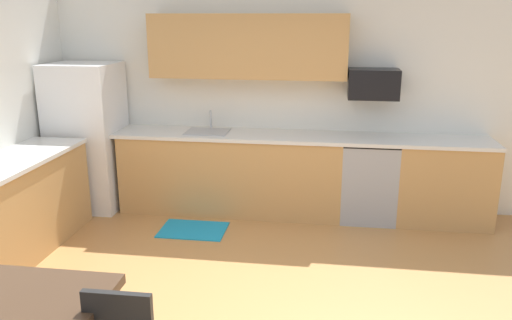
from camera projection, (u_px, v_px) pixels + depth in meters
wall_back at (276, 93)px, 6.02m from camera, size 5.80×0.10×2.70m
cabinet_run_back at (231, 174)px, 6.00m from camera, size 2.53×0.60×0.90m
cabinet_run_back_right at (443, 183)px, 5.67m from camera, size 1.02×0.60×0.90m
cabinet_run_left at (10, 213)px, 4.82m from camera, size 0.60×2.00×0.90m
countertop_back at (273, 136)px, 5.81m from camera, size 4.80×0.64×0.04m
countertop_left at (4, 164)px, 4.70m from camera, size 0.64×2.00×0.04m
upper_cabinets_back at (248, 46)px, 5.71m from camera, size 2.20×0.34×0.70m
refrigerator at (88, 137)px, 6.05m from camera, size 0.76×0.70×1.71m
oven_range at (368, 179)px, 5.78m from camera, size 0.60×0.60×0.91m
microwave at (373, 84)px, 5.59m from camera, size 0.54×0.36×0.32m
sink_basin at (208, 137)px, 5.92m from camera, size 0.48×0.40×0.14m
sink_faucet at (211, 120)px, 6.05m from camera, size 0.02×0.02×0.24m
floor_mat at (193, 230)px, 5.54m from camera, size 0.70×0.50×0.01m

